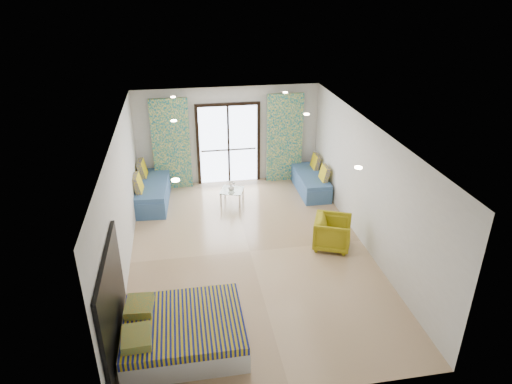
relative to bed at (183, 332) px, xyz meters
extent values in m
cube|color=black|center=(1.48, 6.22, 1.97)|extent=(1.76, 0.08, 0.08)
cube|color=black|center=(0.64, 6.22, 0.83)|extent=(0.08, 0.08, 2.20)
cube|color=black|center=(2.32, 6.22, 0.83)|extent=(0.08, 0.08, 2.20)
cube|color=black|center=(1.48, 6.22, 0.83)|extent=(0.05, 0.06, 2.20)
cube|color=#595451|center=(1.48, 6.24, 0.68)|extent=(1.52, 0.03, 0.04)
cube|color=silver|center=(-0.07, 6.08, 0.98)|extent=(1.00, 0.10, 2.50)
cube|color=silver|center=(3.03, 6.08, 0.98)|extent=(1.00, 0.10, 2.50)
cylinder|color=#FFE0B2|center=(0.08, 0.51, 2.40)|extent=(0.12, 0.12, 0.02)
cylinder|color=#FFE0B2|center=(2.88, 0.51, 2.40)|extent=(0.12, 0.12, 0.02)
cylinder|color=#FFE0B2|center=(0.08, 3.51, 2.40)|extent=(0.12, 0.12, 0.02)
cylinder|color=#FFE0B2|center=(2.88, 3.51, 2.40)|extent=(0.12, 0.12, 0.02)
cylinder|color=#FFE0B2|center=(0.08, 5.51, 2.40)|extent=(0.12, 0.12, 0.02)
cylinder|color=#FFE0B2|center=(2.88, 5.51, 2.40)|extent=(0.12, 0.12, 0.02)
cube|color=black|center=(-0.98, 0.00, 0.78)|extent=(0.06, 2.10, 1.50)
cube|color=silver|center=(-0.99, 1.25, 0.78)|extent=(0.02, 0.10, 0.10)
cube|color=silver|center=(0.03, 0.00, -0.08)|extent=(1.89, 1.51, 0.38)
cube|color=navy|center=(0.03, 0.00, 0.18)|extent=(1.87, 1.54, 0.14)
cube|color=#1B7A54|center=(-0.65, -0.36, 0.31)|extent=(0.45, 0.54, 0.13)
cube|color=#1B7A54|center=(-0.65, 0.36, 0.31)|extent=(0.46, 0.55, 0.13)
cube|color=#3A5C8A|center=(-0.62, 5.25, -0.05)|extent=(0.91, 2.05, 0.44)
cube|color=#3A5C8A|center=(-0.62, 5.25, 0.23)|extent=(0.89, 2.00, 0.11)
cube|color=navy|center=(-0.93, 4.80, 0.48)|extent=(0.26, 0.51, 0.46)
cube|color=navy|center=(-0.87, 5.73, 0.48)|extent=(0.26, 0.51, 0.46)
cube|color=#3A5C8A|center=(3.58, 5.23, -0.07)|extent=(0.70, 1.79, 0.40)
cube|color=#3A5C8A|center=(3.58, 5.23, 0.17)|extent=(0.69, 1.75, 0.10)
cube|color=navy|center=(3.82, 4.81, 0.40)|extent=(0.20, 0.45, 0.41)
cube|color=navy|center=(3.83, 5.64, 0.40)|extent=(0.20, 0.45, 0.41)
cylinder|color=silver|center=(1.08, 4.70, -0.09)|extent=(0.06, 0.06, 0.36)
cylinder|color=silver|center=(1.54, 4.55, -0.09)|extent=(0.06, 0.06, 0.36)
cylinder|color=silver|center=(1.23, 5.16, -0.09)|extent=(0.06, 0.06, 0.36)
cylinder|color=silver|center=(1.69, 5.01, -0.09)|extent=(0.06, 0.06, 0.36)
cube|color=#8CA59E|center=(1.39, 4.86, 0.09)|extent=(0.70, 0.70, 0.02)
sphere|color=white|center=(1.43, 4.84, 0.28)|extent=(0.06, 0.06, 0.06)
sphere|color=white|center=(1.40, 4.90, 0.30)|extent=(0.06, 0.06, 0.06)
sphere|color=white|center=(1.34, 4.87, 0.32)|extent=(0.06, 0.06, 0.06)
sphere|color=white|center=(1.37, 4.82, 0.34)|extent=(0.06, 0.06, 0.06)
imported|color=white|center=(1.37, 4.85, 0.17)|extent=(0.20, 0.21, 0.16)
imported|color=#9B8E14|center=(3.26, 2.40, 0.12)|extent=(0.94, 0.97, 0.77)
camera|label=1|loc=(0.21, -5.65, 5.12)|focal=32.00mm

